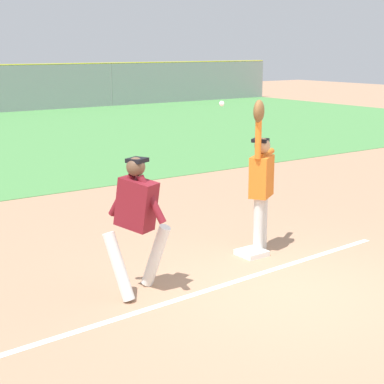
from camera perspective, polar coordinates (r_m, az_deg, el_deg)
The scene contains 7 objects.
ground_plane at distance 8.12m, azimuth 8.26°, elevation -8.76°, with size 75.09×75.09×0.00m, color tan.
chalk_foul_line at distance 6.74m, azimuth -16.55°, elevation -13.89°, with size 12.00×0.10×0.01m, color white.
first_base at distance 9.32m, azimuth 5.43°, elevation -5.52°, with size 0.38×0.38×0.08m, color white.
fielder at distance 9.21m, azimuth 6.29°, elevation 1.21°, with size 0.81×0.58×2.28m.
runner at distance 7.63m, azimuth -5.03°, elevation -2.20°, with size 0.89×0.81×1.72m.
baseball at distance 8.84m, azimuth 2.71°, elevation 8.02°, with size 0.07×0.07×0.07m, color white.
parked_car_silver at distance 36.47m, azimuth -11.07°, elevation 9.14°, with size 4.43×2.17×1.25m.
Camera 1 is at (-5.25, -5.41, 2.99)m, focal length 58.75 mm.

